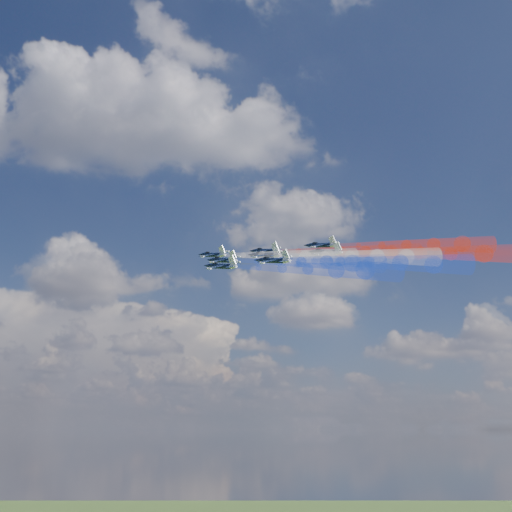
{
  "coord_description": "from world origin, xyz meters",
  "views": [
    {
      "loc": [
        -18.16,
        -133.62,
        111.95
      ],
      "look_at": [
        -7.41,
        12.36,
        153.84
      ],
      "focal_mm": 42.71,
      "sensor_mm": 36.0,
      "label": 1
    }
  ],
  "objects": [
    {
      "name": "trail_rear_left",
      "position": [
        11.92,
        -22.39,
        143.05
      ],
      "size": [
        30.13,
        33.86,
        13.34
      ],
      "primitive_type": null,
      "rotation": [
        0.22,
        -0.35,
        0.65
      ],
      "color": "blue"
    },
    {
      "name": "jet_outer_left",
      "position": [
        -16.26,
        -0.85,
        147.52
      ],
      "size": [
        14.87,
        14.9,
        8.42
      ],
      "primitive_type": null,
      "rotation": [
        0.22,
        -0.35,
        0.65
      ],
      "color": "black"
    },
    {
      "name": "trail_rear_right",
      "position": [
        25.35,
        -14.1,
        147.66
      ],
      "size": [
        30.13,
        33.86,
        13.34
      ],
      "primitive_type": null,
      "rotation": [
        0.22,
        -0.35,
        0.65
      ],
      "color": "red"
    },
    {
      "name": "jet_inner_left",
      "position": [
        -15.72,
        10.95,
        152.2
      ],
      "size": [
        14.87,
        14.9,
        8.42
      ],
      "primitive_type": null,
      "rotation": [
        0.22,
        -0.35,
        0.65
      ],
      "color": "black"
    },
    {
      "name": "jet_lead",
      "position": [
        -18.24,
        22.89,
        156.98
      ],
      "size": [
        14.87,
        14.9,
        8.42
      ],
      "primitive_type": null,
      "rotation": [
        0.22,
        -0.35,
        0.65
      ],
      "color": "black"
    },
    {
      "name": "jet_rear_right",
      "position": [
        8.68,
        4.76,
        152.95
      ],
      "size": [
        14.87,
        14.9,
        8.42
      ],
      "primitive_type": null,
      "rotation": [
        0.22,
        -0.35,
        0.65
      ],
      "color": "black"
    },
    {
      "name": "jet_inner_right",
      "position": [
        -4.2,
        22.46,
        158.2
      ],
      "size": [
        14.87,
        14.9,
        8.42
      ],
      "primitive_type": null,
      "rotation": [
        0.22,
        -0.35,
        0.65
      ],
      "color": "black"
    },
    {
      "name": "trail_lead",
      "position": [
        -1.58,
        4.03,
        151.69
      ],
      "size": [
        30.13,
        33.86,
        13.34
      ],
      "primitive_type": null,
      "rotation": [
        0.22,
        -0.35,
        0.65
      ],
      "color": "white"
    },
    {
      "name": "jet_rear_left",
      "position": [
        -4.75,
        -3.52,
        148.33
      ],
      "size": [
        14.87,
        14.9,
        8.42
      ],
      "primitive_type": null,
      "rotation": [
        0.22,
        -0.35,
        0.65
      ],
      "color": "black"
    },
    {
      "name": "jet_center_third",
      "position": [
        -5.48,
        8.76,
        153.12
      ],
      "size": [
        14.87,
        14.9,
        8.42
      ],
      "primitive_type": null,
      "rotation": [
        0.22,
        -0.35,
        0.65
      ],
      "color": "black"
    },
    {
      "name": "trail_inner_right",
      "position": [
        12.47,
        3.6,
        152.92
      ],
      "size": [
        30.13,
        33.86,
        13.34
      ],
      "primitive_type": null,
      "rotation": [
        0.22,
        -0.35,
        0.65
      ],
      "color": "red"
    },
    {
      "name": "trail_center_third",
      "position": [
        11.18,
        -10.1,
        147.84
      ],
      "size": [
        30.13,
        33.86,
        13.34
      ],
      "primitive_type": null,
      "rotation": [
        0.22,
        -0.35,
        0.65
      ],
      "color": "white"
    },
    {
      "name": "trail_outer_right",
      "position": [
        26.88,
        -0.94,
        153.48
      ],
      "size": [
        30.13,
        33.86,
        13.34
      ],
      "primitive_type": null,
      "rotation": [
        0.22,
        -0.35,
        0.65
      ],
      "color": "red"
    },
    {
      "name": "jet_outer_right",
      "position": [
        10.22,
        17.92,
        158.77
      ],
      "size": [
        14.87,
        14.9,
        8.42
      ],
      "primitive_type": null,
      "rotation": [
        0.22,
        -0.35,
        0.65
      ],
      "color": "black"
    },
    {
      "name": "trail_inner_left",
      "position": [
        0.95,
        -7.91,
        146.91
      ],
      "size": [
        30.13,
        33.86,
        13.34
      ],
      "primitive_type": null,
      "rotation": [
        0.22,
        -0.35,
        0.65
      ],
      "color": "blue"
    },
    {
      "name": "trail_outer_left",
      "position": [
        0.41,
        -19.71,
        142.23
      ],
      "size": [
        30.13,
        33.86,
        13.34
      ],
      "primitive_type": null,
      "rotation": [
        0.22,
        -0.35,
        0.65
      ],
      "color": "blue"
    }
  ]
}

